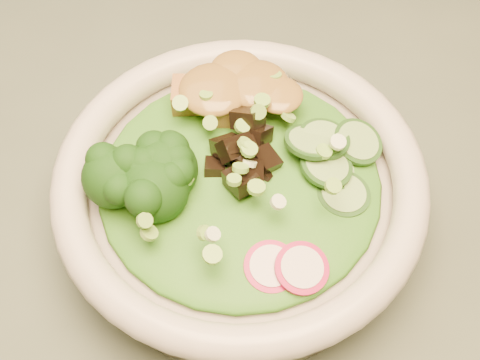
{
  "coord_description": "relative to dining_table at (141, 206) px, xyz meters",
  "views": [
    {
      "loc": [
        0.1,
        -0.32,
        1.16
      ],
      "look_at": [
        0.09,
        -0.08,
        0.8
      ],
      "focal_mm": 50.0,
      "sensor_mm": 36.0,
      "label": 1
    }
  ],
  "objects": [
    {
      "name": "radish_slices",
      "position": [
        0.1,
        -0.14,
        0.17
      ],
      "size": [
        0.1,
        0.06,
        0.02
      ],
      "primitive_type": null,
      "rotation": [
        0.0,
        0.0,
        0.26
      ],
      "color": "#9F0C3C",
      "rests_on": "salad_bowl"
    },
    {
      "name": "scallion_garnish",
      "position": [
        0.09,
        -0.08,
        0.19
      ],
      "size": [
        0.17,
        0.17,
        0.02
      ],
      "primitive_type": null,
      "color": "#77B23F",
      "rests_on": "salad_bowl"
    },
    {
      "name": "cucumber_slices",
      "position": [
        0.15,
        -0.07,
        0.18
      ],
      "size": [
        0.08,
        0.08,
        0.03
      ],
      "primitive_type": null,
      "rotation": [
        0.0,
        0.0,
        0.26
      ],
      "color": "#88BE69",
      "rests_on": "salad_bowl"
    },
    {
      "name": "dining_table",
      "position": [
        0.0,
        0.0,
        0.0
      ],
      "size": [
        1.2,
        0.8,
        0.75
      ],
      "color": "black",
      "rests_on": "ground"
    },
    {
      "name": "mushroom_heap",
      "position": [
        0.09,
        -0.07,
        0.18
      ],
      "size": [
        0.08,
        0.08,
        0.04
      ],
      "primitive_type": null,
      "rotation": [
        0.0,
        0.0,
        0.26
      ],
      "color": "black",
      "rests_on": "salad_bowl"
    },
    {
      "name": "tofu_cubes",
      "position": [
        0.09,
        -0.02,
        0.18
      ],
      "size": [
        0.09,
        0.07,
        0.03
      ],
      "primitive_type": null,
      "rotation": [
        0.0,
        0.0,
        0.26
      ],
      "color": "olive",
      "rests_on": "salad_bowl"
    },
    {
      "name": "salad_bowl",
      "position": [
        0.09,
        -0.08,
        0.15
      ],
      "size": [
        0.24,
        0.24,
        0.07
      ],
      "rotation": [
        0.0,
        0.0,
        0.26
      ],
      "color": "beige",
      "rests_on": "dining_table"
    },
    {
      "name": "broccoli_florets",
      "position": [
        0.04,
        -0.09,
        0.18
      ],
      "size": [
        0.09,
        0.08,
        0.04
      ],
      "primitive_type": null,
      "rotation": [
        0.0,
        0.0,
        0.26
      ],
      "color": "black",
      "rests_on": "salad_bowl"
    },
    {
      "name": "lettuce_bed",
      "position": [
        0.09,
        -0.08,
        0.17
      ],
      "size": [
        0.18,
        0.18,
        0.02
      ],
      "primitive_type": "ellipsoid",
      "color": "#1E5912",
      "rests_on": "salad_bowl"
    },
    {
      "name": "peanut_sauce",
      "position": [
        0.09,
        -0.02,
        0.19
      ],
      "size": [
        0.06,
        0.05,
        0.01
      ],
      "primitive_type": "ellipsoid",
      "color": "brown",
      "rests_on": "tofu_cubes"
    }
  ]
}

